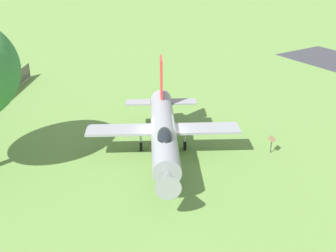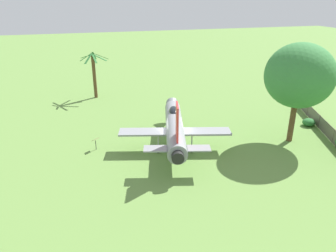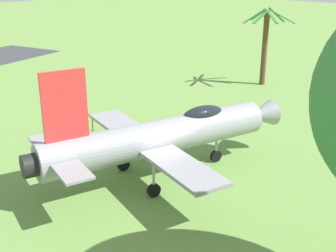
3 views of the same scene
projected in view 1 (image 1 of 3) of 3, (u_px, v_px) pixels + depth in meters
The scene contains 3 objects.
ground_plane at pixel (164, 157), 27.99m from camera, with size 200.00×200.00×0.00m, color #668E42.
display_jet at pixel (164, 132), 26.84m from camera, with size 10.05×12.79×5.57m.
info_plaque at pixel (272, 141), 28.27m from camera, with size 0.72×0.68×1.14m.
Camera 1 is at (-7.24, -23.61, 13.34)m, focal length 45.58 mm.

